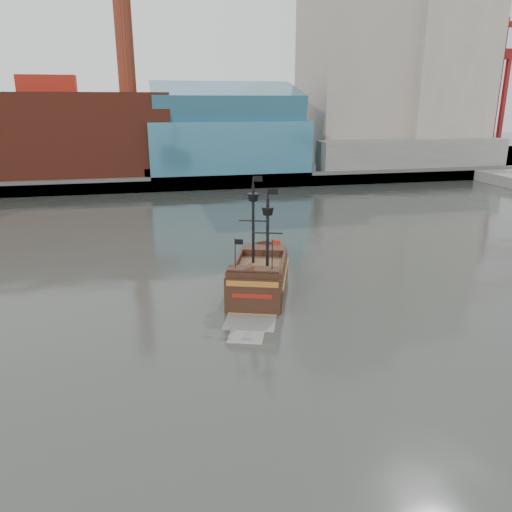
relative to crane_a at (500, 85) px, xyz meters
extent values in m
plane|color=#272924|center=(-78.63, -82.00, -19.11)|extent=(400.00, 400.00, 0.00)
cube|color=slate|center=(-78.63, 10.00, -18.11)|extent=(220.00, 60.00, 2.00)
cube|color=#4C4C49|center=(-78.63, -19.50, -17.81)|extent=(220.00, 1.00, 2.60)
cube|color=maroon|center=(-100.63, -10.00, -9.61)|extent=(42.00, 18.00, 15.00)
cube|color=teal|center=(-68.63, -12.00, -12.11)|extent=(30.00, 16.00, 10.00)
cube|color=#9E9283|center=(-38.63, -2.00, 5.89)|extent=(20.00, 22.00, 46.00)
cube|color=#ABA28F|center=(-20.63, -6.00, 1.89)|extent=(18.00, 18.00, 38.00)
cube|color=#9E9283|center=(-28.63, 15.00, 8.89)|extent=(24.00, 20.00, 52.00)
cube|color=slate|center=(-30.63, -16.00, -14.11)|extent=(40.00, 6.00, 6.00)
cylinder|color=maroon|center=(-86.63, -8.00, 8.89)|extent=(3.20, 3.20, 22.00)
cube|color=teal|center=(-68.63, -12.00, -4.11)|extent=(28.00, 14.94, 8.78)
cube|color=slate|center=(-0.63, 0.00, -15.61)|extent=(4.00, 4.00, 3.00)
cylinder|color=maroon|center=(-0.63, 0.00, -1.11)|extent=(1.40, 1.40, 32.00)
cube|color=maroon|center=(-3.63, 0.00, 13.89)|extent=(5.00, 2.50, 2.50)
cube|color=slate|center=(9.37, 10.00, -15.61)|extent=(4.00, 4.00, 3.00)
cylinder|color=maroon|center=(9.37, 10.00, -4.11)|extent=(1.40, 1.40, 26.00)
cube|color=maroon|center=(6.37, 10.00, 7.89)|extent=(5.00, 2.50, 2.50)
cube|color=black|center=(-75.70, -70.53, -18.59)|extent=(7.62, 11.45, 2.29)
cube|color=#4B2E1B|center=(-75.70, -70.53, -17.31)|extent=(6.86, 10.30, 0.26)
cube|color=black|center=(-74.32, -66.53, -17.00)|extent=(4.24, 3.22, 0.88)
cube|color=black|center=(-77.19, -74.87, -16.64)|extent=(4.42, 2.70, 1.59)
cube|color=black|center=(-77.46, -75.64, -18.06)|extent=(4.16, 1.62, 3.53)
cube|color=#A76620|center=(-77.50, -75.75, -16.64)|extent=(3.78, 1.36, 0.44)
cube|color=maroon|center=(-77.50, -75.75, -17.61)|extent=(2.94, 1.07, 0.35)
cylinder|color=black|center=(-75.93, -69.05, -13.73)|extent=(0.31, 0.31, 6.88)
cylinder|color=black|center=(-75.46, -72.29, -14.00)|extent=(0.31, 0.31, 6.35)
cone|color=black|center=(-75.93, -69.05, -11.35)|extent=(1.23, 1.23, 0.62)
cone|color=black|center=(-75.46, -72.29, -11.88)|extent=(1.23, 1.23, 0.62)
cube|color=black|center=(-75.56, -69.18, -9.76)|extent=(0.76, 0.28, 0.49)
cube|color=black|center=(-75.09, -72.42, -10.29)|extent=(0.76, 0.28, 0.49)
cube|color=gray|center=(-77.94, -77.04, -19.11)|extent=(4.58, 4.22, 0.01)
camera|label=1|loc=(-84.99, -110.03, -3.46)|focal=35.00mm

